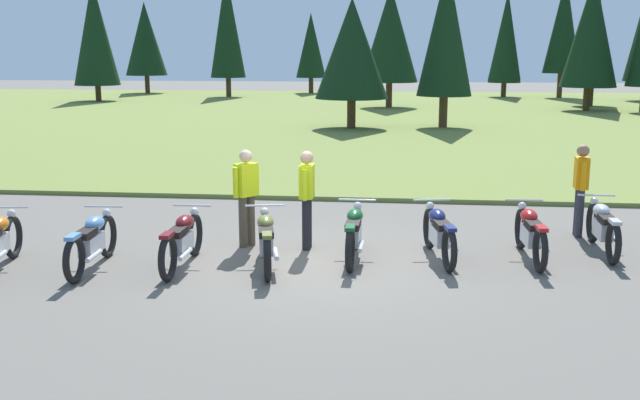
# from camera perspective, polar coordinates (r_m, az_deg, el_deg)

# --- Properties ---
(ground_plane) EXTENTS (140.00, 140.00, 0.00)m
(ground_plane) POSITION_cam_1_polar(r_m,az_deg,el_deg) (11.77, -0.32, -4.88)
(ground_plane) COLOR #605B54
(grass_moorland) EXTENTS (80.00, 44.00, 0.10)m
(grass_moorland) POSITION_cam_1_polar(r_m,az_deg,el_deg) (38.29, 4.37, 6.52)
(grass_moorland) COLOR olive
(grass_moorland) RESTS_ON ground
(forest_treeline) EXTENTS (38.15, 28.79, 8.83)m
(forest_treeline) POSITION_cam_1_polar(r_m,az_deg,el_deg) (45.11, 9.54, 12.65)
(forest_treeline) COLOR #47331E
(forest_treeline) RESTS_ON ground
(motorcycle_sky_blue) EXTENTS (0.62, 2.10, 0.88)m
(motorcycle_sky_blue) POSITION_cam_1_polar(r_m,az_deg,el_deg) (11.87, -17.17, -3.06)
(motorcycle_sky_blue) COLOR black
(motorcycle_sky_blue) RESTS_ON ground
(motorcycle_maroon) EXTENTS (0.62, 2.10, 0.88)m
(motorcycle_maroon) POSITION_cam_1_polar(r_m,az_deg,el_deg) (11.63, -10.57, -3.04)
(motorcycle_maroon) COLOR black
(motorcycle_maroon) RESTS_ON ground
(motorcycle_olive) EXTENTS (0.72, 2.07, 0.88)m
(motorcycle_olive) POSITION_cam_1_polar(r_m,az_deg,el_deg) (11.46, -4.18, -3.09)
(motorcycle_olive) COLOR black
(motorcycle_olive) RESTS_ON ground
(motorcycle_british_green) EXTENTS (0.62, 2.10, 0.88)m
(motorcycle_british_green) POSITION_cam_1_polar(r_m,az_deg,el_deg) (11.89, 2.65, -2.53)
(motorcycle_british_green) COLOR black
(motorcycle_british_green) RESTS_ON ground
(motorcycle_navy) EXTENTS (0.69, 2.08, 0.88)m
(motorcycle_navy) POSITION_cam_1_polar(r_m,az_deg,el_deg) (12.02, 9.16, -2.52)
(motorcycle_navy) COLOR black
(motorcycle_navy) RESTS_ON ground
(motorcycle_red) EXTENTS (0.62, 2.10, 0.88)m
(motorcycle_red) POSITION_cam_1_polar(r_m,az_deg,el_deg) (12.32, 15.91, -2.47)
(motorcycle_red) COLOR black
(motorcycle_red) RESTS_ON ground
(motorcycle_silver) EXTENTS (0.62, 2.10, 0.88)m
(motorcycle_silver) POSITION_cam_1_polar(r_m,az_deg,el_deg) (13.12, 20.97, -1.96)
(motorcycle_silver) COLOR black
(motorcycle_silver) RESTS_ON ground
(rider_with_back_turned) EXTENTS (0.23, 0.55, 1.67)m
(rider_with_back_turned) POSITION_cam_1_polar(r_m,az_deg,el_deg) (12.41, -1.02, 0.48)
(rider_with_back_turned) COLOR black
(rider_with_back_turned) RESTS_ON ground
(rider_checking_bike) EXTENTS (0.40, 0.45, 1.67)m
(rider_checking_bike) POSITION_cam_1_polar(r_m,az_deg,el_deg) (12.63, -5.70, 0.62)
(rider_checking_bike) COLOR #4C4233
(rider_checking_bike) RESTS_ON ground
(rider_in_hivis_vest) EXTENTS (0.25, 0.55, 1.67)m
(rider_in_hivis_vest) POSITION_cam_1_polar(r_m,az_deg,el_deg) (14.06, 19.45, 1.12)
(rider_in_hivis_vest) COLOR #2D2D38
(rider_in_hivis_vest) RESTS_ON ground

